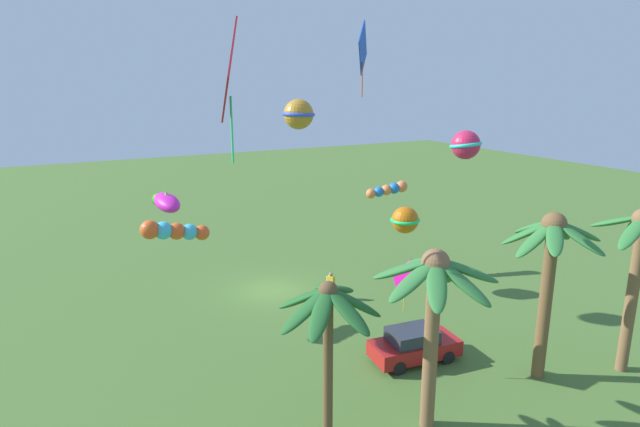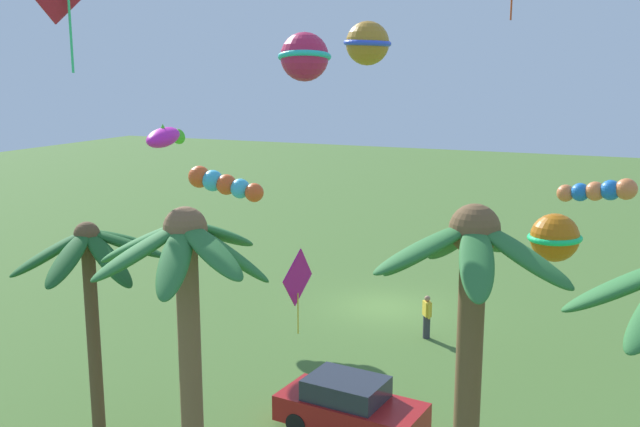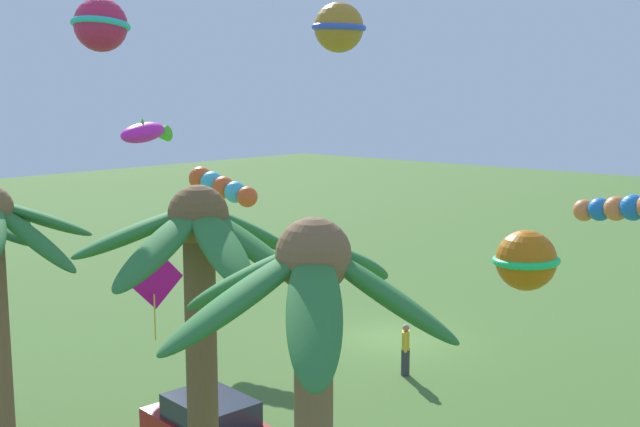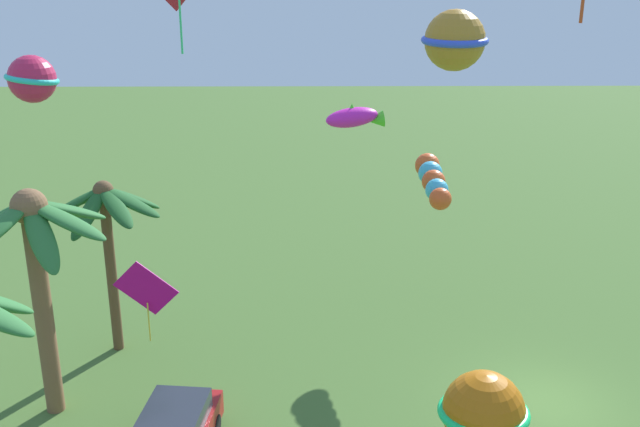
{
  "view_description": "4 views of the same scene",
  "coord_description": "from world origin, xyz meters",
  "px_view_note": "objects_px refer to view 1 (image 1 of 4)",
  "views": [
    {
      "loc": [
        10.91,
        27.01,
        12.01
      ],
      "look_at": [
        0.14,
        6.41,
        6.14
      ],
      "focal_mm": 29.6,
      "sensor_mm": 36.0,
      "label": 1
    },
    {
      "loc": [
        -8.94,
        27.02,
        9.52
      ],
      "look_at": [
        0.03,
        6.54,
        5.09
      ],
      "focal_mm": 40.74,
      "sensor_mm": 36.0,
      "label": 2
    },
    {
      "loc": [
        -15.91,
        21.7,
        8.52
      ],
      "look_at": [
        -1.5,
        5.49,
        5.19
      ],
      "focal_mm": 44.62,
      "sensor_mm": 36.0,
      "label": 3
    },
    {
      "loc": [
        -18.21,
        6.76,
        12.07
      ],
      "look_at": [
        0.22,
        6.55,
        5.82
      ],
      "focal_mm": 40.75,
      "sensor_mm": 36.0,
      "label": 4
    }
  ],
  "objects_px": {
    "kite_ball_2": "(299,114)",
    "palm_tree_3": "(638,254)",
    "palm_tree_1": "(434,295)",
    "parked_car_0": "(414,345)",
    "kite_diamond_1": "(363,49)",
    "spectator_0": "(331,286)",
    "palm_tree_2": "(328,315)",
    "palm_tree_0": "(550,256)",
    "kite_tube_7": "(173,231)",
    "kite_diamond_3": "(405,278)",
    "kite_tube_8": "(388,190)",
    "kite_diamond_5": "(230,72)",
    "kite_ball_6": "(466,145)",
    "kite_ball_0": "(405,220)",
    "kite_fish_4": "(166,202)"
  },
  "relations": [
    {
      "from": "spectator_0",
      "to": "kite_diamond_5",
      "type": "height_order",
      "value": "kite_diamond_5"
    },
    {
      "from": "kite_ball_2",
      "to": "palm_tree_3",
      "type": "bearing_deg",
      "value": 129.11
    },
    {
      "from": "palm_tree_1",
      "to": "kite_diamond_3",
      "type": "relative_size",
      "value": 2.87
    },
    {
      "from": "palm_tree_2",
      "to": "kite_diamond_3",
      "type": "bearing_deg",
      "value": -154.64
    },
    {
      "from": "parked_car_0",
      "to": "kite_diamond_1",
      "type": "xyz_separation_m",
      "value": [
        -2.32,
        -8.4,
        12.88
      ]
    },
    {
      "from": "kite_tube_8",
      "to": "kite_diamond_5",
      "type": "bearing_deg",
      "value": 38.08
    },
    {
      "from": "palm_tree_2",
      "to": "kite_ball_0",
      "type": "distance_m",
      "value": 14.02
    },
    {
      "from": "palm_tree_2",
      "to": "kite_tube_8",
      "type": "height_order",
      "value": "kite_tube_8"
    },
    {
      "from": "kite_diamond_1",
      "to": "kite_tube_7",
      "type": "relative_size",
      "value": 1.22
    },
    {
      "from": "kite_diamond_5",
      "to": "kite_ball_6",
      "type": "bearing_deg",
      "value": 166.71
    },
    {
      "from": "kite_diamond_3",
      "to": "kite_ball_6",
      "type": "height_order",
      "value": "kite_ball_6"
    },
    {
      "from": "palm_tree_0",
      "to": "kite_tube_7",
      "type": "distance_m",
      "value": 16.59
    },
    {
      "from": "kite_diamond_3",
      "to": "kite_tube_7",
      "type": "distance_m",
      "value": 11.17
    },
    {
      "from": "spectator_0",
      "to": "kite_ball_0",
      "type": "height_order",
      "value": "kite_ball_0"
    },
    {
      "from": "palm_tree_1",
      "to": "kite_tube_8",
      "type": "height_order",
      "value": "palm_tree_1"
    },
    {
      "from": "parked_car_0",
      "to": "kite_diamond_3",
      "type": "distance_m",
      "value": 3.81
    },
    {
      "from": "kite_tube_8",
      "to": "parked_car_0",
      "type": "bearing_deg",
      "value": 61.62
    },
    {
      "from": "parked_car_0",
      "to": "kite_diamond_1",
      "type": "height_order",
      "value": "kite_diamond_1"
    },
    {
      "from": "spectator_0",
      "to": "kite_ball_6",
      "type": "distance_m",
      "value": 13.53
    },
    {
      "from": "kite_diamond_1",
      "to": "spectator_0",
      "type": "bearing_deg",
      "value": 18.69
    },
    {
      "from": "palm_tree_1",
      "to": "kite_ball_2",
      "type": "height_order",
      "value": "kite_ball_2"
    },
    {
      "from": "kite_ball_0",
      "to": "kite_diamond_3",
      "type": "relative_size",
      "value": 0.99
    },
    {
      "from": "kite_diamond_3",
      "to": "kite_tube_7",
      "type": "xyz_separation_m",
      "value": [
        7.28,
        -8.43,
        0.8
      ]
    },
    {
      "from": "palm_tree_2",
      "to": "kite_ball_2",
      "type": "xyz_separation_m",
      "value": [
        -3.72,
        -9.94,
        5.75
      ]
    },
    {
      "from": "kite_ball_6",
      "to": "kite_diamond_5",
      "type": "bearing_deg",
      "value": -13.29
    },
    {
      "from": "palm_tree_0",
      "to": "parked_car_0",
      "type": "height_order",
      "value": "palm_tree_0"
    },
    {
      "from": "kite_ball_2",
      "to": "kite_tube_7",
      "type": "bearing_deg",
      "value": -6.63
    },
    {
      "from": "kite_diamond_1",
      "to": "kite_tube_7",
      "type": "bearing_deg",
      "value": 3.46
    },
    {
      "from": "spectator_0",
      "to": "kite_tube_8",
      "type": "bearing_deg",
      "value": -156.48
    },
    {
      "from": "kite_diamond_1",
      "to": "kite_diamond_3",
      "type": "bearing_deg",
      "value": 68.94
    },
    {
      "from": "palm_tree_0",
      "to": "palm_tree_1",
      "type": "xyz_separation_m",
      "value": [
        6.15,
        0.42,
        -0.27
      ]
    },
    {
      "from": "palm_tree_1",
      "to": "parked_car_0",
      "type": "xyz_separation_m",
      "value": [
        -2.36,
        -3.86,
        -4.28
      ]
    },
    {
      "from": "kite_diamond_3",
      "to": "kite_tube_7",
      "type": "bearing_deg",
      "value": -49.19
    },
    {
      "from": "kite_ball_2",
      "to": "kite_tube_7",
      "type": "xyz_separation_m",
      "value": [
        6.28,
        -0.73,
        -5.3
      ]
    },
    {
      "from": "palm_tree_1",
      "to": "palm_tree_2",
      "type": "relative_size",
      "value": 1.14
    },
    {
      "from": "kite_ball_2",
      "to": "kite_tube_8",
      "type": "bearing_deg",
      "value": -158.76
    },
    {
      "from": "parked_car_0",
      "to": "kite_ball_2",
      "type": "height_order",
      "value": "kite_ball_2"
    },
    {
      "from": "palm_tree_0",
      "to": "parked_car_0",
      "type": "relative_size",
      "value": 1.75
    },
    {
      "from": "palm_tree_1",
      "to": "kite_fish_4",
      "type": "xyz_separation_m",
      "value": [
        6.84,
        -8.92,
        2.1
      ]
    },
    {
      "from": "palm_tree_2",
      "to": "kite_tube_8",
      "type": "distance_m",
      "value": 17.12
    },
    {
      "from": "kite_diamond_3",
      "to": "kite_tube_8",
      "type": "distance_m",
      "value": 12.54
    },
    {
      "from": "palm_tree_1",
      "to": "kite_fish_4",
      "type": "distance_m",
      "value": 11.44
    },
    {
      "from": "palm_tree_1",
      "to": "kite_fish_4",
      "type": "relative_size",
      "value": 3.05
    },
    {
      "from": "kite_tube_7",
      "to": "kite_fish_4",
      "type": "bearing_deg",
      "value": 74.46
    },
    {
      "from": "kite_diamond_3",
      "to": "kite_tube_8",
      "type": "height_order",
      "value": "kite_tube_8"
    },
    {
      "from": "kite_ball_6",
      "to": "kite_tube_7",
      "type": "bearing_deg",
      "value": -50.87
    },
    {
      "from": "palm_tree_2",
      "to": "palm_tree_3",
      "type": "distance_m",
      "value": 13.41
    },
    {
      "from": "kite_ball_0",
      "to": "kite_tube_7",
      "type": "xyz_separation_m",
      "value": [
        12.76,
        -1.05,
        0.78
      ]
    },
    {
      "from": "palm_tree_1",
      "to": "kite_tube_8",
      "type": "xyz_separation_m",
      "value": [
        -7.73,
        -13.81,
        0.36
      ]
    },
    {
      "from": "palm_tree_1",
      "to": "kite_tube_8",
      "type": "bearing_deg",
      "value": -119.24
    }
  ]
}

